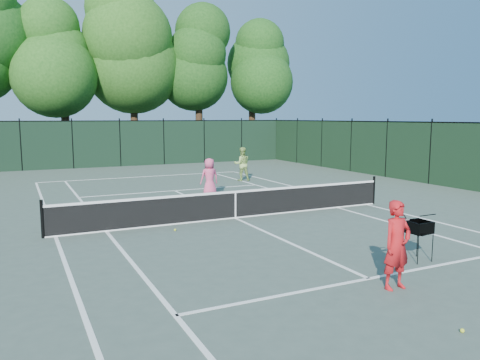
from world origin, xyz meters
name	(u,v)px	position (x,y,z in m)	size (l,w,h in m)	color
ground	(235,218)	(0.00, 0.00, 0.00)	(90.00, 90.00, 0.00)	#445247
sideline_doubles_left	(56,237)	(-5.49, 0.00, 0.00)	(0.10, 23.77, 0.01)	white
sideline_doubles_right	(367,205)	(5.49, 0.00, 0.00)	(0.10, 23.77, 0.01)	white
sideline_singles_left	(106,231)	(-4.12, 0.00, 0.00)	(0.10, 23.77, 0.01)	white
sideline_singles_right	(337,208)	(4.12, 0.00, 0.00)	(0.10, 23.77, 0.01)	white
baseline_far	(144,177)	(0.00, 11.88, 0.00)	(10.97, 0.10, 0.01)	white
service_line_near	(369,279)	(0.00, -6.40, 0.00)	(8.23, 0.10, 0.01)	white
service_line_far	(175,191)	(0.00, 6.40, 0.00)	(8.23, 0.10, 0.01)	white
center_service_line	(235,218)	(0.00, 0.00, 0.00)	(0.10, 12.80, 0.01)	white
tennis_net	(235,204)	(0.00, 0.00, 0.48)	(11.69, 0.09, 1.06)	black
fence_far	(120,144)	(0.00, 18.00, 1.50)	(24.00, 0.05, 3.00)	black
tree_2	(62,52)	(-3.00, 21.80, 7.73)	(6.00, 6.00, 12.40)	black
tree_3	(132,40)	(2.00, 22.30, 9.01)	(7.00, 7.00, 14.45)	black
tree_4	(198,54)	(7.00, 21.60, 8.14)	(6.20, 6.20, 12.97)	black
tree_5	(252,64)	(12.00, 22.10, 7.71)	(5.80, 5.80, 12.23)	black
coach	(397,245)	(0.09, -7.04, 0.86)	(0.91, 0.63, 1.72)	red
player_pink	(209,177)	(0.87, 4.38, 0.79)	(0.78, 0.51, 1.59)	#D94C78
player_green	(242,164)	(4.20, 8.09, 0.87)	(0.99, 0.86, 1.73)	#95B85C
ball_hopper	(419,227)	(1.84, -5.92, 0.78)	(0.58, 0.58, 0.93)	black
loose_ball_near_cart	(462,331)	(-0.35, -8.91, 0.03)	(0.07, 0.07, 0.07)	#C7DB2C
loose_ball_midcourt	(175,230)	(-2.31, -0.80, 0.03)	(0.07, 0.07, 0.07)	#BFD62B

